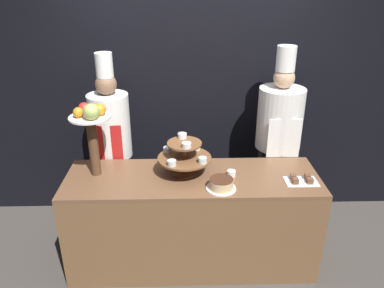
{
  "coord_description": "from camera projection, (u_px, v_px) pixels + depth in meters",
  "views": [
    {
      "loc": [
        -0.07,
        -2.36,
        2.38
      ],
      "look_at": [
        0.0,
        0.43,
        1.11
      ],
      "focal_mm": 35.0,
      "sensor_mm": 36.0,
      "label": 1
    }
  ],
  "objects": [
    {
      "name": "ground_plane",
      "position": [
        193.0,
        286.0,
        3.14
      ],
      "size": [
        14.0,
        14.0,
        0.0
      ],
      "primitive_type": "plane",
      "color": "#47423D"
    },
    {
      "name": "wall_back",
      "position": [
        190.0,
        83.0,
        3.7
      ],
      "size": [
        10.0,
        0.06,
        2.8
      ],
      "color": "black",
      "rests_on": "ground_plane"
    },
    {
      "name": "buffet_counter",
      "position": [
        192.0,
        220.0,
        3.26
      ],
      "size": [
        2.1,
        0.66,
        0.86
      ],
      "color": "brown",
      "rests_on": "ground_plane"
    },
    {
      "name": "tiered_stand",
      "position": [
        185.0,
        155.0,
        3.05
      ],
      "size": [
        0.44,
        0.44,
        0.33
      ],
      "color": "brown",
      "rests_on": "buffet_counter"
    },
    {
      "name": "fruit_pedestal",
      "position": [
        91.0,
        124.0,
        2.93
      ],
      "size": [
        0.33,
        0.33,
        0.64
      ],
      "color": "brown",
      "rests_on": "buffet_counter"
    },
    {
      "name": "cake_round",
      "position": [
        221.0,
        184.0,
        2.89
      ],
      "size": [
        0.23,
        0.23,
        0.09
      ],
      "color": "white",
      "rests_on": "buffet_counter"
    },
    {
      "name": "cup_white",
      "position": [
        231.0,
        173.0,
        3.08
      ],
      "size": [
        0.07,
        0.07,
        0.05
      ],
      "color": "white",
      "rests_on": "buffet_counter"
    },
    {
      "name": "cake_square_tray",
      "position": [
        301.0,
        180.0,
        3.0
      ],
      "size": [
        0.26,
        0.17,
        0.05
      ],
      "color": "white",
      "rests_on": "buffet_counter"
    },
    {
      "name": "chef_left",
      "position": [
        111.0,
        140.0,
        3.51
      ],
      "size": [
        0.37,
        0.37,
        1.78
      ],
      "color": "#28282D",
      "rests_on": "ground_plane"
    },
    {
      "name": "chef_center_left",
      "position": [
        278.0,
        136.0,
        3.54
      ],
      "size": [
        0.42,
        0.42,
        1.83
      ],
      "color": "#38332D",
      "rests_on": "ground_plane"
    }
  ]
}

